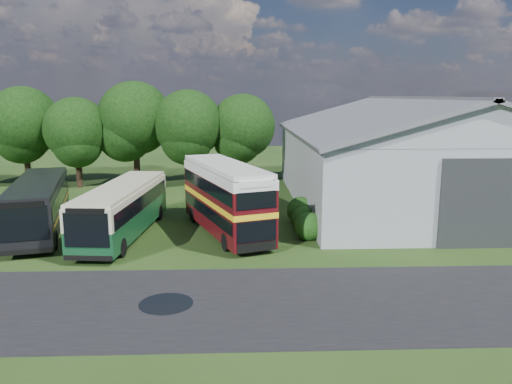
{
  "coord_description": "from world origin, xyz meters",
  "views": [
    {
      "loc": [
        1.42,
        -22.08,
        8.35
      ],
      "look_at": [
        2.57,
        8.0,
        2.45
      ],
      "focal_mm": 35.0,
      "sensor_mm": 36.0,
      "label": 1
    }
  ],
  "objects_px": {
    "bus_maroon_double": "(225,199)",
    "bus_dark_single": "(39,205)",
    "storage_shed": "(412,149)",
    "bus_green_single": "(123,209)"
  },
  "relations": [
    {
      "from": "bus_dark_single",
      "to": "bus_maroon_double",
      "type": "bearing_deg",
      "value": -18.24
    },
    {
      "from": "bus_green_single",
      "to": "storage_shed",
      "type": "bearing_deg",
      "value": 28.79
    },
    {
      "from": "storage_shed",
      "to": "bus_green_single",
      "type": "bearing_deg",
      "value": -156.61
    },
    {
      "from": "bus_maroon_double",
      "to": "bus_dark_single",
      "type": "relative_size",
      "value": 0.86
    },
    {
      "from": "bus_green_single",
      "to": "bus_maroon_double",
      "type": "distance_m",
      "value": 6.14
    },
    {
      "from": "bus_maroon_double",
      "to": "bus_dark_single",
      "type": "distance_m",
      "value": 11.52
    },
    {
      "from": "bus_green_single",
      "to": "bus_dark_single",
      "type": "distance_m",
      "value": 5.5
    },
    {
      "from": "storage_shed",
      "to": "bus_maroon_double",
      "type": "distance_m",
      "value": 16.75
    },
    {
      "from": "storage_shed",
      "to": "bus_green_single",
      "type": "distance_m",
      "value": 22.37
    },
    {
      "from": "storage_shed",
      "to": "bus_dark_single",
      "type": "relative_size",
      "value": 2.08
    }
  ]
}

